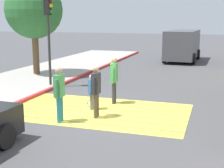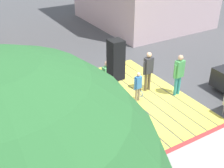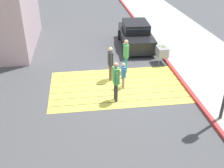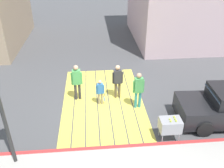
{
  "view_description": "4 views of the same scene",
  "coord_description": "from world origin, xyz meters",
  "px_view_note": "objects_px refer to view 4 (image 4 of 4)",
  "views": [
    {
      "loc": [
        3.91,
        -10.51,
        3.26
      ],
      "look_at": [
        0.61,
        -0.21,
        1.07
      ],
      "focal_mm": 52.15,
      "sensor_mm": 36.0,
      "label": 1
    },
    {
      "loc": [
        -8.07,
        5.99,
        6.19
      ],
      "look_at": [
        0.38,
        0.92,
        0.7
      ],
      "focal_mm": 45.89,
      "sensor_mm": 36.0,
      "label": 2
    },
    {
      "loc": [
        1.75,
        11.14,
        6.41
      ],
      "look_at": [
        0.4,
        1.07,
        0.76
      ],
      "focal_mm": 43.05,
      "sensor_mm": 36.0,
      "label": 3
    },
    {
      "loc": [
        -9.83,
        0.44,
        6.63
      ],
      "look_at": [
        0.34,
        -0.47,
        0.71
      ],
      "focal_mm": 39.16,
      "sensor_mm": 36.0,
      "label": 4
    }
  ],
  "objects_px": {
    "tennis_ball_cart": "(170,125)",
    "pedestrian_adult_side": "(138,88)",
    "pedestrian_adult_lead": "(77,80)",
    "pedestrian_child_with_racket": "(100,91)",
    "pedestrian_adult_trailing": "(118,79)"
  },
  "relations": [
    {
      "from": "pedestrian_adult_lead",
      "to": "pedestrian_child_with_racket",
      "type": "bearing_deg",
      "value": -115.68
    },
    {
      "from": "pedestrian_child_with_racket",
      "to": "tennis_ball_cart",
      "type": "bearing_deg",
      "value": -136.48
    },
    {
      "from": "pedestrian_adult_trailing",
      "to": "pedestrian_adult_side",
      "type": "distance_m",
      "value": 1.24
    },
    {
      "from": "tennis_ball_cart",
      "to": "pedestrian_adult_side",
      "type": "relative_size",
      "value": 0.57
    },
    {
      "from": "pedestrian_adult_lead",
      "to": "pedestrian_child_with_racket",
      "type": "xyz_separation_m",
      "value": [
        -0.52,
        -1.07,
        -0.34
      ]
    },
    {
      "from": "pedestrian_adult_lead",
      "to": "pedestrian_adult_side",
      "type": "xyz_separation_m",
      "value": [
        -0.94,
        -2.75,
        -0.02
      ]
    },
    {
      "from": "pedestrian_adult_lead",
      "to": "pedestrian_adult_side",
      "type": "relative_size",
      "value": 1.02
    },
    {
      "from": "pedestrian_adult_lead",
      "to": "pedestrian_adult_trailing",
      "type": "height_order",
      "value": "pedestrian_adult_lead"
    },
    {
      "from": "pedestrian_adult_side",
      "to": "tennis_ball_cart",
      "type": "bearing_deg",
      "value": -159.69
    },
    {
      "from": "pedestrian_child_with_racket",
      "to": "pedestrian_adult_side",
      "type": "bearing_deg",
      "value": -104.02
    },
    {
      "from": "pedestrian_adult_trailing",
      "to": "pedestrian_adult_side",
      "type": "xyz_separation_m",
      "value": [
        -0.92,
        -0.83,
        0.02
      ]
    },
    {
      "from": "tennis_ball_cart",
      "to": "pedestrian_adult_lead",
      "type": "distance_m",
      "value": 4.78
    },
    {
      "from": "pedestrian_adult_lead",
      "to": "pedestrian_adult_side",
      "type": "height_order",
      "value": "pedestrian_adult_lead"
    },
    {
      "from": "tennis_ball_cart",
      "to": "pedestrian_adult_trailing",
      "type": "bearing_deg",
      "value": 27.78
    },
    {
      "from": "tennis_ball_cart",
      "to": "pedestrian_adult_lead",
      "type": "height_order",
      "value": "pedestrian_adult_lead"
    }
  ]
}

